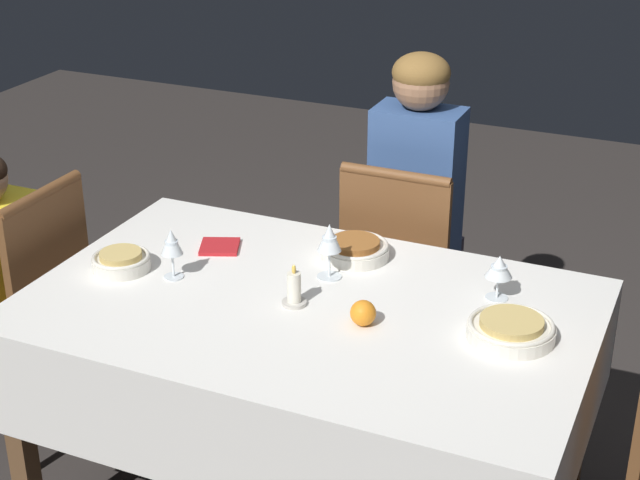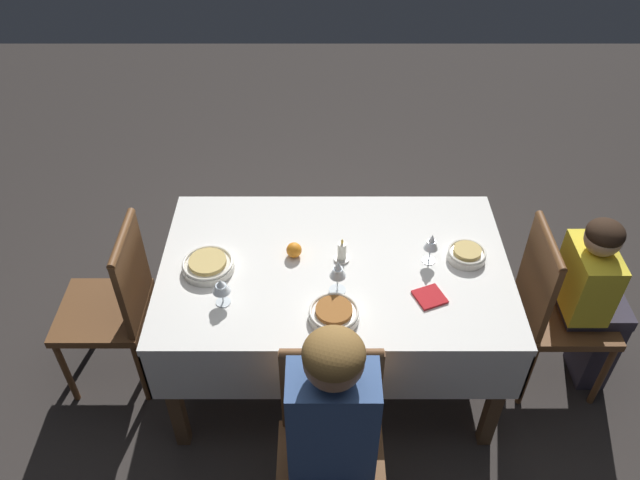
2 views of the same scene
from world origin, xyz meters
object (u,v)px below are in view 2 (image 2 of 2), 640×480
Objects in this scene: wine_glass_south at (338,270)px; orange_fruit at (294,250)px; bowl_south at (334,313)px; wine_glass_west at (221,287)px; chair_west at (114,302)px; candle_centerpiece at (342,253)px; chair_south at (331,444)px; bowl_west at (208,265)px; napkin_red_folded at (429,297)px; chair_east at (554,304)px; person_child_yellow at (593,298)px; wine_glass_east at (431,243)px; dining_table at (334,278)px; person_adult_denim at (332,453)px; bowl_east at (466,254)px.

wine_glass_south is 2.43× the size of orange_fruit.
wine_glass_west is (-0.46, 0.09, 0.07)m from bowl_south.
chair_west is 4.47× the size of bowl_south.
chair_south is at bearing -94.16° from candle_centerpiece.
orange_fruit reaches higher than bowl_west.
napkin_red_folded is (1.43, -0.20, 0.24)m from chair_west.
bowl_south is 1.71× the size of candle_centerpiece.
bowl_south is 0.35m from candle_centerpiece.
chair_west is 5.51× the size of wine_glass_south.
chair_east is 0.17m from person_child_yellow.
wine_glass_west is at bearing 131.03° from chair_south.
wine_glass_east is at bearing 86.62° from person_child_yellow.
dining_table is 0.23m from orange_fruit.
chair_south reaches higher than wine_glass_south.
person_adult_denim reaches higher than dining_table.
chair_south is 1.03m from bowl_east.
chair_south is 1.00× the size of chair_west.
person_child_yellow is 4.86× the size of bowl_south.
chair_south is 1.25m from chair_west.
wine_glass_west is (-0.45, 0.51, 0.33)m from chair_south.
bowl_east is 1.15m from bowl_west.
wine_glass_south reaches higher than bowl_east.
chair_south is 1.00× the size of chair_east.
bowl_west is 3.28× the size of orange_fruit.
wine_glass_west is at bearing 68.13° from chair_west.
chair_south is (-0.02, -0.75, -0.15)m from dining_table.
bowl_west is at bearing 121.76° from person_adult_denim.
bowl_south is 0.70m from bowl_east.
person_child_yellow is (2.24, -0.02, 0.04)m from chair_west.
chair_east reaches higher than wine_glass_east.
bowl_east is 1.10m from wine_glass_west.
chair_south is 6.04× the size of wine_glass_east.
chair_east is 6.04× the size of wine_glass_east.
bowl_south is 0.47m from wine_glass_west.
wine_glass_south is at bearing 87.42° from person_adult_denim.
person_adult_denim is at bearing -123.48° from bowl_east.
person_child_yellow is (1.23, 0.72, 0.04)m from chair_south.
person_adult_denim is 1.01m from bowl_west.
person_child_yellow is at bearing 0.28° from bowl_west.
wine_glass_south is (0.03, 0.73, 0.16)m from person_adult_denim.
chair_south is 7.07× the size of wine_glass_west.
bowl_west is 0.39m from orange_fruit.
wine_glass_west reaches higher than candle_centerpiece.
napkin_red_folded is (-0.19, -0.24, -0.02)m from bowl_east.
wine_glass_south is at bearing 81.42° from chair_west.
bowl_south is 0.18m from wine_glass_south.
chair_west is 13.39× the size of orange_fruit.
orange_fruit is (-0.21, 0.03, -0.01)m from candle_centerpiece.
wine_glass_west reaches higher than bowl_south.
chair_west is at bearing -178.54° from bowl_east.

